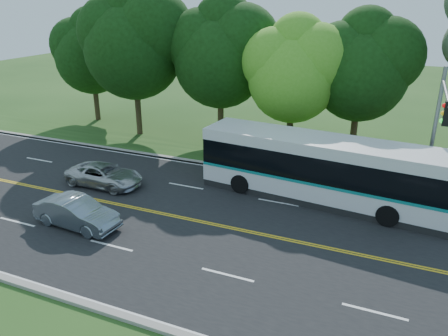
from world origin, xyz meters
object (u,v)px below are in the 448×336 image
at_px(transit_bus, 322,170).
at_px(sedan, 77,213).
at_px(suv, 104,175).
at_px(traffic_signal, 438,122).

distance_m(transit_bus, sedan, 12.43).
relative_size(sedan, suv, 0.95).
bearing_deg(suv, traffic_signal, -78.33).
xyz_separation_m(sedan, suv, (-1.84, 4.47, -0.08)).
bearing_deg(suv, transit_bus, -76.39).
relative_size(traffic_signal, transit_bus, 0.53).
bearing_deg(traffic_signal, suv, -167.93).
distance_m(traffic_signal, transit_bus, 5.91).
bearing_deg(transit_bus, suv, -160.19).
bearing_deg(transit_bus, traffic_signal, 13.27).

